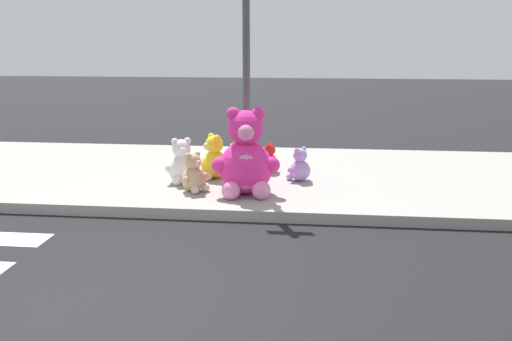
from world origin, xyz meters
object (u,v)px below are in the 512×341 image
(sign_pole, at_px, (246,72))
(plush_yellow, at_px, (213,161))
(plush_pink_large, at_px, (246,160))
(plush_red, at_px, (269,160))
(plush_tan, at_px, (194,176))
(plush_white, at_px, (182,165))
(plush_brown, at_px, (237,156))
(plush_lavender, at_px, (299,167))

(sign_pole, xyz_separation_m, plush_yellow, (-0.57, 0.31, -1.41))
(plush_pink_large, relative_size, plush_red, 2.56)
(plush_red, distance_m, plush_yellow, 0.99)
(sign_pole, xyz_separation_m, plush_tan, (-0.70, -0.52, -1.47))
(plush_white, xyz_separation_m, plush_brown, (0.71, 1.02, -0.06))
(plush_brown, height_order, plush_lavender, plush_brown)
(plush_pink_large, distance_m, plush_yellow, 1.12)
(sign_pole, relative_size, plush_red, 6.58)
(plush_brown, bearing_deg, plush_yellow, -112.83)
(plush_pink_large, distance_m, plush_red, 1.46)
(plush_brown, bearing_deg, plush_red, -16.48)
(plush_tan, bearing_deg, plush_yellow, 81.13)
(plush_red, distance_m, plush_lavender, 0.76)
(sign_pole, height_order, plush_yellow, sign_pole)
(plush_red, relative_size, plush_brown, 0.90)
(plush_red, bearing_deg, plush_tan, -125.51)
(plush_pink_large, xyz_separation_m, plush_tan, (-0.77, 0.07, -0.27))
(plush_red, xyz_separation_m, plush_tan, (-0.96, -1.35, 0.04))
(plush_red, xyz_separation_m, plush_yellow, (-0.83, -0.52, 0.09))
(sign_pole, distance_m, plush_white, 1.74)
(plush_white, bearing_deg, plush_brown, 54.98)
(plush_brown, distance_m, plush_lavender, 1.28)
(sign_pole, bearing_deg, plush_brown, 106.03)
(plush_tan, bearing_deg, plush_white, 121.07)
(sign_pole, relative_size, plush_brown, 5.91)
(plush_white, distance_m, plush_brown, 1.25)
(plush_pink_large, xyz_separation_m, plush_white, (-1.06, 0.56, -0.22))
(plush_white, height_order, plush_lavender, plush_white)
(plush_red, relative_size, plush_lavender, 0.91)
(plush_yellow, relative_size, plush_tan, 1.23)
(plush_pink_large, relative_size, plush_brown, 2.30)
(plush_pink_large, distance_m, plush_tan, 0.81)
(plush_brown, distance_m, plush_tan, 1.57)
(plush_yellow, xyz_separation_m, plush_tan, (-0.13, -0.83, -0.05))
(plush_pink_large, height_order, plush_lavender, plush_pink_large)
(plush_yellow, height_order, plush_lavender, plush_yellow)
(plush_white, bearing_deg, plush_lavender, 10.09)
(plush_red, relative_size, plush_tan, 0.84)
(plush_lavender, bearing_deg, plush_tan, -151.48)
(sign_pole, relative_size, plush_yellow, 4.50)
(plush_brown, height_order, plush_yellow, plush_yellow)
(plush_pink_large, relative_size, plush_yellow, 1.75)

